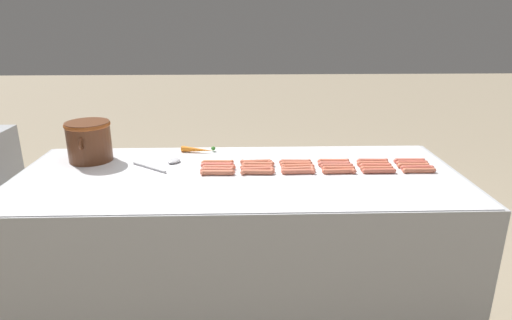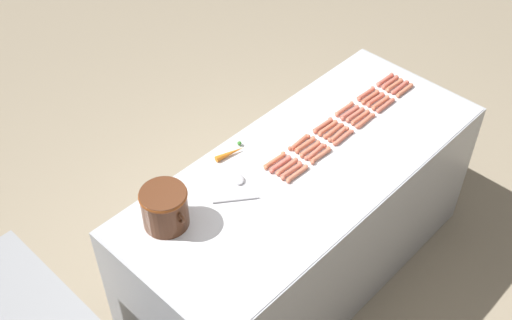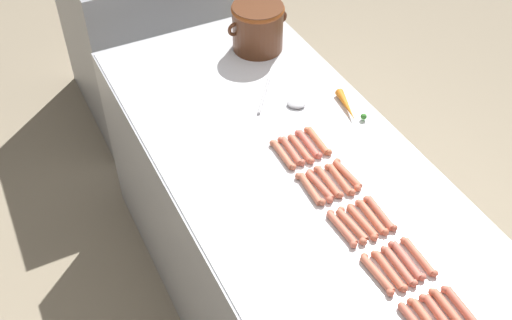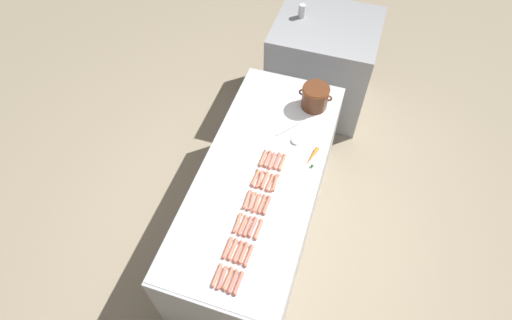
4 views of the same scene
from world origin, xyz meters
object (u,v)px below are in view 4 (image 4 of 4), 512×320
(hot_dog_1, at_px, (227,248))
(carrot, at_px, (312,157))
(hot_dog_15, at_px, (256,203))
(hot_dog_23, at_px, (277,161))
(hot_dog_14, at_px, (248,226))
(hot_dog_25, at_px, (248,256))
(hot_dog_22, at_px, (270,182))
(hot_dog_26, at_px, (258,229))
(hot_dog_18, at_px, (233,281))
(hot_dog_0, at_px, (217,275))
(hot_dog_8, at_px, (243,225))
(soda_can, at_px, (302,11))
(back_cabinet, at_px, (322,65))
(hot_dog_27, at_px, (267,205))
(hot_dog_28, at_px, (275,183))
(hot_dog_7, at_px, (233,249))
(hot_dog_12, at_px, (228,279))
(hot_dog_24, at_px, (238,283))
(hot_dog_13, at_px, (238,251))
(hot_dog_17, at_px, (272,161))
(hot_dog_29, at_px, (282,162))
(hot_dog_20, at_px, (253,227))
(hot_dog_21, at_px, (262,204))
(hot_dog_16, at_px, (265,180))
(hot_dog_2, at_px, (237,223))
(hot_dog_5, at_px, (263,158))
(hot_dog_3, at_px, (247,199))
(hot_dog_6, at_px, (222,278))
(bean_pot, at_px, (315,96))
(hot_dog_11, at_px, (268,159))
(serving_spoon, at_px, (292,137))
(hot_dog_10, at_px, (260,179))
(hot_dog_19, at_px, (243,253))

(hot_dog_1, relative_size, carrot, 0.87)
(hot_dog_15, distance_m, hot_dog_23, 0.38)
(hot_dog_14, height_order, hot_dog_15, same)
(hot_dog_23, relative_size, hot_dog_25, 1.00)
(hot_dog_22, bearing_deg, hot_dog_26, -84.64)
(hot_dog_1, height_order, hot_dog_18, same)
(hot_dog_0, bearing_deg, carrot, 72.00)
(hot_dog_1, xyz_separation_m, hot_dog_8, (0.04, 0.18, 0.00))
(hot_dog_0, relative_size, hot_dog_25, 1.00)
(carrot, distance_m, soda_can, 1.62)
(back_cabinet, height_order, hot_dog_25, back_cabinet)
(hot_dog_8, distance_m, hot_dog_27, 0.22)
(hot_dog_28, bearing_deg, hot_dog_7, -101.20)
(hot_dog_12, relative_size, hot_dog_24, 1.00)
(hot_dog_13, bearing_deg, hot_dog_23, 87.38)
(hot_dog_17, xyz_separation_m, hot_dog_29, (0.07, 0.01, 0.00))
(hot_dog_20, bearing_deg, hot_dog_24, -84.56)
(hot_dog_21, distance_m, hot_dog_28, 0.19)
(hot_dog_0, bearing_deg, hot_dog_16, 84.66)
(hot_dog_2, xyz_separation_m, hot_dog_24, (0.14, -0.38, 0.00))
(hot_dog_18, distance_m, hot_dog_27, 0.56)
(hot_dog_18, xyz_separation_m, hot_dog_25, (0.04, 0.18, 0.00))
(hot_dog_5, distance_m, hot_dog_7, 0.74)
(hot_dog_3, distance_m, hot_dog_6, 0.56)
(hot_dog_23, bearing_deg, hot_dog_7, -95.52)
(hot_dog_5, distance_m, hot_dog_8, 0.56)
(hot_dog_15, height_order, bean_pot, bean_pot)
(hot_dog_8, xyz_separation_m, hot_dog_18, (0.07, -0.37, 0.00))
(hot_dog_1, height_order, hot_dog_26, same)
(hot_dog_1, relative_size, hot_dog_14, 1.00)
(hot_dog_1, bearing_deg, hot_dog_16, 82.71)
(hot_dog_28, bearing_deg, hot_dog_20, -96.07)
(hot_dog_20, bearing_deg, hot_dog_11, 97.10)
(hot_dog_12, distance_m, hot_dog_13, 0.18)
(hot_dog_0, relative_size, serving_spoon, 0.67)
(hot_dog_20, bearing_deg, bean_pot, 83.97)
(soda_can, bearing_deg, hot_dog_21, -83.04)
(hot_dog_25, distance_m, carrot, 0.89)
(hot_dog_6, xyz_separation_m, hot_dog_10, (0.00, 0.74, 0.00))
(hot_dog_24, bearing_deg, hot_dog_21, 93.18)
(hot_dog_16, relative_size, hot_dog_27, 1.00)
(hot_dog_12, bearing_deg, soda_can, 94.65)
(hot_dog_3, height_order, hot_dog_19, same)
(hot_dog_8, height_order, hot_dog_20, same)
(hot_dog_12, bearing_deg, back_cabinet, 88.70)
(hot_dog_10, distance_m, hot_dog_28, 0.11)
(hot_dog_24, bearing_deg, hot_dog_10, 97.92)
(hot_dog_19, distance_m, bean_pot, 1.39)
(soda_can, bearing_deg, hot_dog_19, -84.21)
(hot_dog_6, relative_size, hot_dog_13, 1.00)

